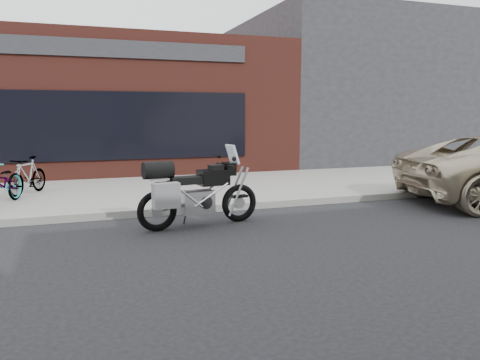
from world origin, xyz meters
The scene contains 7 objects.
ground centered at (0.00, 0.00, 0.00)m, with size 120.00×120.00×0.00m, color black.
near_sidewalk centered at (0.00, 7.00, 0.07)m, with size 44.00×6.00×0.15m, color gray.
storefront centered at (-2.00, 13.98, 2.25)m, with size 14.00×10.07×4.50m.
neighbour_building centered at (10.00, 14.00, 3.00)m, with size 10.00×10.00×6.00m, color #242428.
motorcycle centered at (-0.19, 2.88, 0.64)m, with size 2.34×0.97×1.49m.
bicycle_front centered at (-3.65, 5.48, 0.62)m, with size 0.62×1.78×0.93m, color gray.
bicycle_rear centered at (-3.26, 6.73, 0.60)m, with size 0.42×1.48×0.89m, color gray.
Camera 1 is at (-2.12, -5.26, 2.06)m, focal length 35.00 mm.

